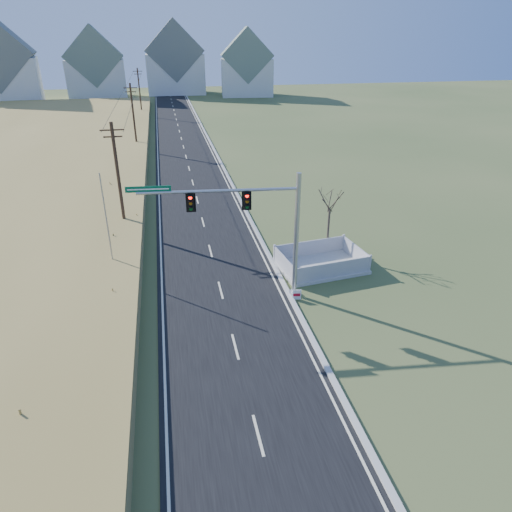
{
  "coord_description": "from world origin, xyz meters",
  "views": [
    {
      "loc": [
        -2.77,
        -21.32,
        14.93
      ],
      "look_at": [
        1.87,
        1.76,
        3.4
      ],
      "focal_mm": 32.0,
      "sensor_mm": 36.0,
      "label": 1
    }
  ],
  "objects_px": {
    "fence_enclosure": "(320,265)",
    "bare_tree": "(330,200)",
    "flagpole": "(109,237)",
    "open_sign": "(297,295)",
    "traffic_signal_mast": "(265,226)"
  },
  "relations": [
    {
      "from": "flagpole",
      "to": "bare_tree",
      "type": "bearing_deg",
      "value": 1.9
    },
    {
      "from": "open_sign",
      "to": "flagpole",
      "type": "xyz_separation_m",
      "value": [
        -11.32,
        5.45,
        2.51
      ]
    },
    {
      "from": "open_sign",
      "to": "bare_tree",
      "type": "height_order",
      "value": "bare_tree"
    },
    {
      "from": "fence_enclosure",
      "to": "flagpole",
      "type": "xyz_separation_m",
      "value": [
        -14.15,
        1.67,
        2.6
      ]
    },
    {
      "from": "traffic_signal_mast",
      "to": "open_sign",
      "type": "xyz_separation_m",
      "value": [
        1.91,
        -0.8,
        -4.43
      ]
    },
    {
      "from": "fence_enclosure",
      "to": "flagpole",
      "type": "bearing_deg",
      "value": 165.62
    },
    {
      "from": "flagpole",
      "to": "bare_tree",
      "type": "xyz_separation_m",
      "value": [
        15.36,
        0.51,
        1.39
      ]
    },
    {
      "from": "flagpole",
      "to": "fence_enclosure",
      "type": "bearing_deg",
      "value": -6.72
    },
    {
      "from": "fence_enclosure",
      "to": "open_sign",
      "type": "relative_size",
      "value": 9.22
    },
    {
      "from": "traffic_signal_mast",
      "to": "open_sign",
      "type": "distance_m",
      "value": 4.89
    },
    {
      "from": "bare_tree",
      "to": "fence_enclosure",
      "type": "bearing_deg",
      "value": -119.2
    },
    {
      "from": "fence_enclosure",
      "to": "bare_tree",
      "type": "xyz_separation_m",
      "value": [
        1.22,
        2.18,
        4.0
      ]
    },
    {
      "from": "flagpole",
      "to": "traffic_signal_mast",
      "type": "bearing_deg",
      "value": -26.28
    },
    {
      "from": "open_sign",
      "to": "bare_tree",
      "type": "bearing_deg",
      "value": 64.21
    },
    {
      "from": "flagpole",
      "to": "open_sign",
      "type": "bearing_deg",
      "value": -25.69
    }
  ]
}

